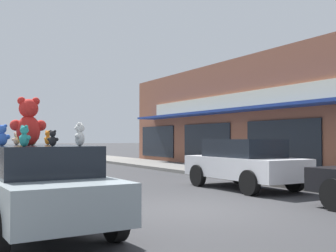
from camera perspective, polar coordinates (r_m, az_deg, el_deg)
name	(u,v)px	position (r m, az deg, el deg)	size (l,w,h in m)	color
ground_plane	(194,210)	(9.56, 3.49, -11.31)	(260.00, 260.00, 0.00)	#333335
plush_art_car	(37,185)	(7.66, -17.33, -7.61)	(2.04, 4.49, 1.47)	#8C999E
teddy_bear_giant	(28,122)	(7.64, -18.38, 0.50)	(0.62, 0.40, 0.84)	red
teddy_bear_brown	(32,137)	(7.91, -17.91, -1.38)	(0.24, 0.16, 0.32)	olive
teddy_bear_blue	(2,135)	(7.33, -21.57, -1.20)	(0.27, 0.17, 0.36)	blue
teddy_bear_orange	(48,138)	(8.68, -15.96, -1.54)	(0.17, 0.21, 0.28)	orange
teddy_bear_white	(80,135)	(6.98, -11.88, -1.16)	(0.23, 0.28, 0.38)	white
teddy_bear_teal	(24,136)	(6.57, -18.88, -1.33)	(0.19, 0.24, 0.32)	teal
teddy_bear_yellow	(22,137)	(8.51, -19.13, -1.43)	(0.19, 0.22, 0.31)	yellow
teddy_bear_black	(53,138)	(6.91, -15.34, -1.62)	(0.18, 0.16, 0.26)	black
teddy_bear_cream	(17,139)	(8.58, -19.83, -1.62)	(0.19, 0.13, 0.25)	beige
parked_car_far_center	(243,162)	(13.59, 10.18, -4.87)	(1.93, 4.24, 1.57)	silver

